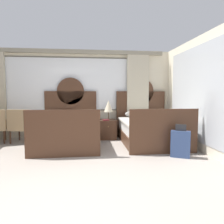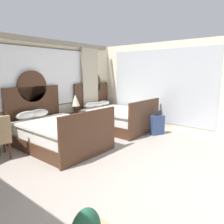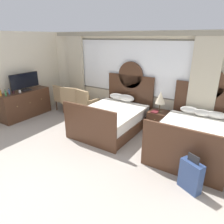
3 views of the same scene
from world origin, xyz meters
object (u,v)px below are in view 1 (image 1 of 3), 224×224
at_px(nightstand_between_beds, 107,129).
at_px(book_on_nightstand, 106,120).
at_px(bed_near_mirror, 149,129).
at_px(armchair_by_window_left, 21,125).
at_px(bed_near_window, 68,131).
at_px(table_lamp_on_nightstand, 108,106).
at_px(suitcase_on_floor, 180,144).

xyz_separation_m(nightstand_between_beds, book_on_nightstand, (-0.06, -0.10, 0.30)).
bearing_deg(nightstand_between_beds, bed_near_mirror, -30.11).
height_order(bed_near_mirror, armchair_by_window_left, bed_near_mirror).
height_order(bed_near_mirror, book_on_nightstand, bed_near_mirror).
bearing_deg(bed_near_window, book_on_nightstand, 27.18).
distance_m(nightstand_between_beds, table_lamp_on_nightstand, 0.69).
bearing_deg(bed_near_mirror, armchair_by_window_left, 174.01).
relative_size(book_on_nightstand, suitcase_on_floor, 0.37).
bearing_deg(suitcase_on_floor, table_lamp_on_nightstand, 123.72).
distance_m(book_on_nightstand, suitcase_on_floor, 2.41).
xyz_separation_m(bed_near_window, book_on_nightstand, (1.05, 0.54, 0.20)).
height_order(bed_near_window, nightstand_between_beds, bed_near_window).
distance_m(bed_near_mirror, table_lamp_on_nightstand, 1.38).
xyz_separation_m(table_lamp_on_nightstand, armchair_by_window_left, (-2.43, -0.25, -0.47)).
relative_size(nightstand_between_beds, armchair_by_window_left, 0.61).
height_order(bed_near_window, suitcase_on_floor, bed_near_window).
height_order(nightstand_between_beds, armchair_by_window_left, armchair_by_window_left).
xyz_separation_m(bed_near_mirror, book_on_nightstand, (-1.16, 0.54, 0.20)).
xyz_separation_m(table_lamp_on_nightstand, book_on_nightstand, (-0.08, -0.08, -0.39)).
bearing_deg(table_lamp_on_nightstand, bed_near_mirror, -30.00).
bearing_deg(table_lamp_on_nightstand, armchair_by_window_left, -174.06).
height_order(bed_near_window, table_lamp_on_nightstand, bed_near_window).
height_order(book_on_nightstand, armchair_by_window_left, armchair_by_window_left).
bearing_deg(book_on_nightstand, nightstand_between_beds, 61.16).
relative_size(nightstand_between_beds, table_lamp_on_nightstand, 0.96).
height_order(bed_near_window, book_on_nightstand, bed_near_window).
distance_m(bed_near_mirror, nightstand_between_beds, 1.28).
height_order(table_lamp_on_nightstand, armchair_by_window_left, table_lamp_on_nightstand).
relative_size(armchair_by_window_left, suitcase_on_floor, 1.32).
xyz_separation_m(bed_near_mirror, nightstand_between_beds, (-1.10, 0.64, -0.09)).
relative_size(bed_near_window, suitcase_on_floor, 3.06).
xyz_separation_m(book_on_nightstand, armchair_by_window_left, (-2.34, -0.17, -0.07)).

